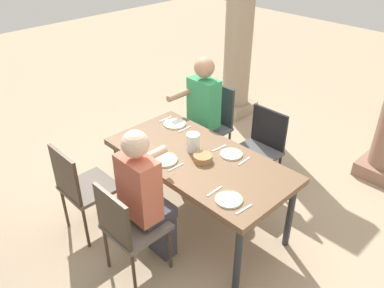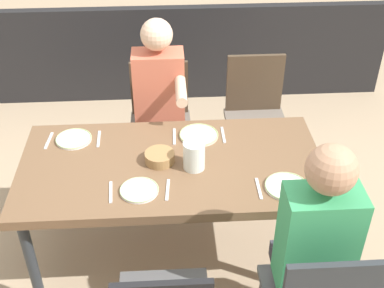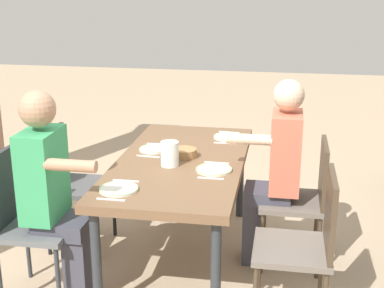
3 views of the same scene
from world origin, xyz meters
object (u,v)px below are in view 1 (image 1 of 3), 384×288
at_px(chair_west_north, 212,121).
at_px(bread_basket, 203,158).
at_px(diner_man_white, 146,196).
at_px(plate_2, 231,154).
at_px(chair_west_south, 80,185).
at_px(plate_0, 175,124).
at_px(plate_1, 164,160).
at_px(chair_mid_north, 260,146).
at_px(stone_column_near, 240,16).
at_px(diner_woman_green, 200,113).
at_px(plate_3, 229,199).
at_px(water_pitcher, 193,143).
at_px(dining_table, 199,163).
at_px(chair_mid_south, 128,225).

xyz_separation_m(chair_west_north, bread_basket, (0.71, -0.87, 0.23)).
xyz_separation_m(diner_man_white, plate_2, (0.12, 0.89, 0.05)).
height_order(chair_west_south, plate_0, chair_west_south).
distance_m(plate_1, plate_2, 0.61).
xyz_separation_m(chair_mid_north, plate_1, (-0.24, -1.11, 0.23)).
bearing_deg(stone_column_near, plate_2, -51.05).
xyz_separation_m(diner_man_white, plate_1, (-0.23, 0.40, 0.05)).
height_order(chair_west_south, chair_mid_north, chair_west_south).
bearing_deg(chair_mid_north, stone_column_near, 138.13).
height_order(chair_mid_north, stone_column_near, stone_column_near).
distance_m(diner_woman_green, plate_1, 1.03).
relative_size(plate_3, bread_basket, 1.27).
bearing_deg(chair_west_north, water_pitcher, -57.56).
relative_size(dining_table, chair_mid_south, 1.91).
bearing_deg(chair_west_south, chair_mid_north, 67.64).
bearing_deg(chair_west_north, plate_0, -86.94).
height_order(chair_mid_south, plate_0, chair_mid_south).
distance_m(diner_woman_green, diner_man_white, 1.49).
height_order(stone_column_near, water_pitcher, stone_column_near).
bearing_deg(plate_1, bread_basket, 45.06).
height_order(chair_west_north, chair_west_south, chair_west_north).
bearing_deg(chair_mid_north, water_pitcher, -103.20).
height_order(dining_table, diner_woman_green, diner_woman_green).
distance_m(dining_table, bread_basket, 0.12).
distance_m(plate_0, bread_basket, 0.73).
xyz_separation_m(chair_mid_north, diner_woman_green, (-0.71, -0.20, 0.19)).
xyz_separation_m(chair_mid_south, diner_man_white, (-0.00, 0.20, 0.18)).
relative_size(plate_0, bread_basket, 1.38).
bearing_deg(bread_basket, plate_2, 66.33).
bearing_deg(chair_west_north, diner_woman_green, -90.79).
distance_m(plate_1, water_pitcher, 0.32).
height_order(chair_west_north, plate_3, chair_west_north).
xyz_separation_m(dining_table, stone_column_near, (-1.33, 2.10, 0.73)).
bearing_deg(chair_west_north, chair_west_south, -90.00).
relative_size(diner_woman_green, diner_man_white, 1.02).
height_order(chair_west_north, diner_woman_green, diner_woman_green).
distance_m(chair_west_south, diner_man_white, 0.75).
bearing_deg(diner_woman_green, plate_2, -27.01).
bearing_deg(chair_mid_north, plate_1, -102.09).
bearing_deg(chair_mid_south, bread_basket, 89.81).
height_order(stone_column_near, plate_2, stone_column_near).
relative_size(plate_2, bread_basket, 1.22).
height_order(diner_man_white, plate_0, diner_man_white).
distance_m(dining_table, plate_3, 0.64).
distance_m(diner_man_white, bread_basket, 0.64).
relative_size(dining_table, chair_mid_north, 1.92).
bearing_deg(plate_3, chair_west_south, -154.01).
bearing_deg(diner_woman_green, plate_0, -85.00).
xyz_separation_m(dining_table, plate_3, (0.58, -0.26, 0.08)).
relative_size(chair_mid_south, plate_0, 3.85).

